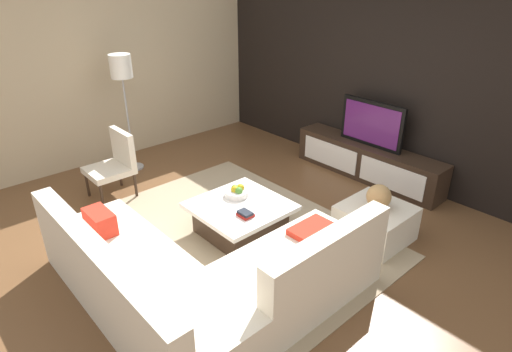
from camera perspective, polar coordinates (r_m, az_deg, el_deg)
The scene contains 14 objects.
ground_plane at distance 4.84m, azimuth -2.20°, elevation -8.54°, with size 14.00×14.00×0.00m, color brown.
feature_wall_back at distance 6.22m, azimuth 17.43°, elevation 12.38°, with size 6.40×0.12×2.80m, color black.
side_wall_left at distance 6.98m, azimuth -18.74°, elevation 13.59°, with size 0.12×5.20×2.80m, color #C6B28E.
area_rug at distance 4.91m, azimuth -2.96°, elevation -7.99°, with size 3.31×2.50×0.01m, color tan.
media_console at distance 6.33m, azimuth 14.60°, elevation 1.91°, with size 2.25×0.43×0.50m.
television at distance 6.13m, azimuth 15.20°, elevation 6.75°, with size 0.96×0.06×0.63m.
sectional_couch at distance 3.92m, azimuth -7.65°, elevation -13.23°, with size 2.46×2.30×0.82m.
coffee_table at distance 4.85m, azimuth -2.10°, elevation -5.63°, with size 0.97×0.98×0.38m.
accent_chair_near at distance 5.85m, azimuth -18.29°, elevation 1.93°, with size 0.53×0.54×0.87m.
floor_lamp at distance 6.34m, azimuth -17.47°, elevation 12.75°, with size 0.30×0.30×1.69m.
ottoman at distance 4.95m, azimuth 15.59°, elevation -6.04°, with size 0.70×0.70×0.40m, color beige.
fruit_bowl at distance 4.91m, azimuth -2.57°, elevation -2.10°, with size 0.28×0.28×0.13m.
decorative_ball at distance 4.78m, azimuth 16.06°, elevation -2.65°, with size 0.27×0.27×0.27m, color #AD8451.
book_stack at distance 4.53m, azimuth -1.43°, elevation -5.09°, with size 0.16×0.13×0.06m.
Camera 1 is at (3.08, -2.53, 2.75)m, focal length 29.99 mm.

